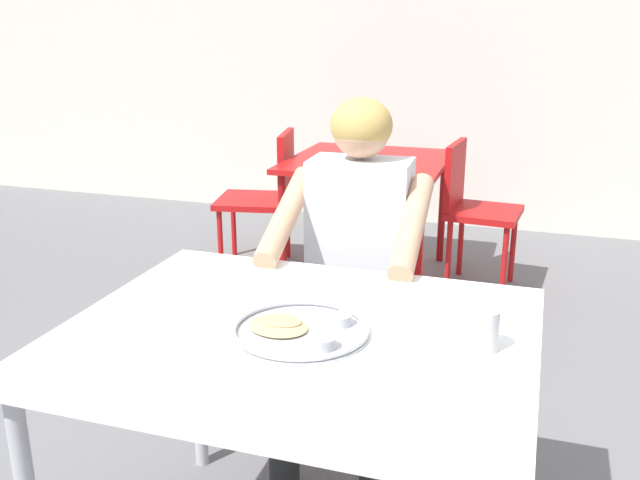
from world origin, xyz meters
name	(u,v)px	position (x,y,z in m)	size (l,w,h in m)	color
table_foreground	(298,357)	(-0.09, 0.06, 0.69)	(1.13, 0.92, 0.76)	white
thali_tray	(300,329)	(-0.08, 0.04, 0.77)	(0.33, 0.33, 0.03)	#B7BABF
drinking_cup	(484,328)	(0.34, 0.09, 0.81)	(0.07, 0.07, 0.10)	silver
chair_foreground	(366,295)	(-0.15, 0.96, 0.49)	(0.41, 0.41, 0.84)	red
diner_foreground	(353,252)	(-0.14, 0.74, 0.74)	(0.50, 0.56, 1.23)	#242424
table_background_red	(368,172)	(-0.52, 2.46, 0.63)	(0.89, 0.91, 0.71)	#B71414
chair_red_left	(267,191)	(-1.15, 2.44, 0.48)	(0.51, 0.49, 0.84)	red
chair_red_right	(472,203)	(0.07, 2.48, 0.49)	(0.42, 0.43, 0.83)	#AF1414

